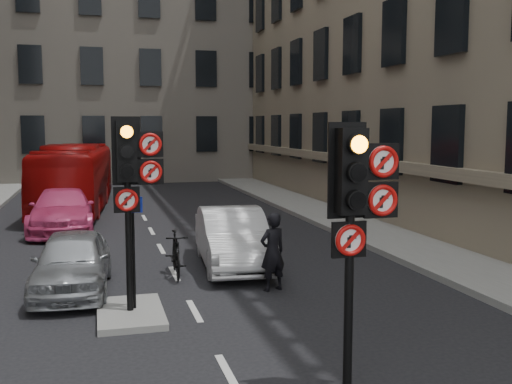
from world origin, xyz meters
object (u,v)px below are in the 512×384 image
car_pink (63,210)px  info_sign (133,237)px  car_white (233,238)px  motorcycle (176,254)px  signal_far (132,171)px  car_silver (72,262)px  motorcyclist (273,252)px  signal_near (357,200)px  bus_red (75,178)px

car_pink → info_sign: bearing=-78.7°
car_white → motorcycle: (-1.51, -0.57, -0.20)m
signal_far → motorcycle: signal_far is taller
car_white → car_pink: same height
car_silver → motorcyclist: 4.26m
car_white → info_sign: bearing=-124.3°
signal_far → car_pink: bearing=100.0°
car_silver → car_white: bearing=23.3°
signal_near → motorcycle: 7.27m
car_silver → info_sign: (1.17, -1.91, 0.83)m
motorcycle → info_sign: 3.10m
car_white → motorcycle: size_ratio=2.52×
car_silver → car_pink: bearing=97.5°
signal_near → car_silver: (-3.77, 6.01, -1.93)m
motorcycle → car_pink: bearing=115.0°
signal_near → motorcyclist: size_ratio=2.12×
signal_near → motorcyclist: 5.31m
motorcyclist → car_white: bearing=-100.8°
signal_near → signal_far: 4.77m
info_sign → signal_far: bearing=-86.1°
car_silver → info_sign: 2.39m
signal_far → motorcycle: 3.73m
signal_near → motorcyclist: (0.37, 5.01, -1.74)m
car_silver → car_white: (3.81, 1.38, 0.08)m
car_silver → motorcyclist: size_ratio=2.26×
car_pink → motorcyclist: 9.99m
signal_far → bus_red: size_ratio=0.36×
car_white → motorcyclist: size_ratio=2.61×
car_silver → motorcycle: bearing=22.7°
car_silver → motorcycle: car_silver is taller
car_white → motorcyclist: 2.40m
motorcycle → motorcyclist: size_ratio=1.04×
motorcyclist → car_silver: bearing=-32.3°
car_silver → motorcyclist: bearing=-10.2°
bus_red → info_sign: bus_red is taller
car_pink → motorcyclist: bearing=-60.7°
signal_near → car_pink: size_ratio=0.71×
signal_near → motorcycle: (-1.47, 6.82, -2.06)m
bus_red → signal_near: bearing=-72.9°
car_white → car_pink: (-4.37, 6.44, -0.00)m
motorcycle → motorcyclist: 2.60m
signal_near → bus_red: bearing=102.2°
motorcycle → info_sign: (-1.13, -2.72, 0.96)m
signal_near → info_sign: bearing=122.4°
car_silver → car_pink: (-0.56, 7.82, 0.08)m
car_silver → car_white: 4.05m
car_pink → motorcycle: size_ratio=2.86×
signal_far → info_sign: 1.23m
signal_far → info_sign: signal_far is taller
signal_far → motorcyclist: bearing=18.7°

